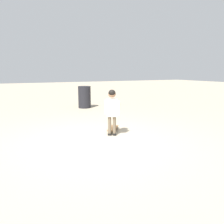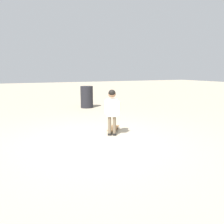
# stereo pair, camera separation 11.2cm
# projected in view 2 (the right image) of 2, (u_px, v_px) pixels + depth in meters

# --- Properties ---
(ground_plane) EXTENTS (50.00, 50.00, 0.00)m
(ground_plane) POSITION_uv_depth(u_px,v_px,m) (95.00, 141.00, 4.71)
(ground_plane) COLOR tan
(child_person) EXTENTS (0.35, 0.28, 1.06)m
(child_person) POSITION_uv_depth(u_px,v_px,m) (112.00, 107.00, 5.03)
(child_person) COLOR brown
(child_person) RESTS_ON ground
(skateboard) EXTENTS (0.57, 0.49, 0.07)m
(skateboard) POSITION_uv_depth(u_px,v_px,m) (113.00, 128.00, 5.55)
(skateboard) COLOR olive
(skateboard) RESTS_ON ground
(trash_bin) EXTENTS (0.50, 0.50, 0.87)m
(trash_bin) POSITION_uv_depth(u_px,v_px,m) (87.00, 97.00, 8.95)
(trash_bin) COLOR black
(trash_bin) RESTS_ON ground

